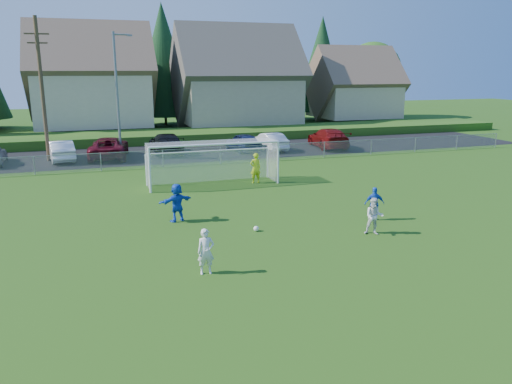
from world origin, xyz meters
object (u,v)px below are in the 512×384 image
Objects in this scene: car_d at (166,143)px; car_f at (270,141)px; soccer_goal at (212,156)px; player_white_b at (374,216)px; car_c at (109,148)px; goalkeeper at (256,168)px; player_blue_a at (374,204)px; soccer_ball at (256,229)px; car_b at (61,151)px; player_white_a at (206,252)px; player_blue_b at (177,202)px; car_g at (328,138)px; car_e at (243,142)px.

car_d is 1.25× the size of car_f.
car_d is at bearing 94.57° from soccer_goal.
player_white_b is 23.61m from car_c.
goalkeeper is 0.32× the size of car_d.
car_c is 12.06m from soccer_goal.
car_c is (-10.40, 19.95, 0.05)m from player_blue_a.
car_b is at bearing 112.75° from soccer_ball.
player_white_a is 25.54m from car_f.
goalkeeper is at bearing -12.66° from soccer_goal.
player_blue_b reaches higher than player_white_b.
soccer_ball is 5.46m from player_blue_a.
car_g is at bearing 171.78° from car_f.
goalkeeper reaches higher than car_b.
car_f is at bearing 172.76° from car_d.
player_blue_a is 0.20× the size of soccer_goal.
player_white_a is 1.02× the size of player_blue_a.
car_g is 16.14m from soccer_goal.
car_c reaches higher than player_white_b.
player_blue_a is at bearing 84.87° from player_white_b.
car_b is 21.06m from car_g.
car_e is at bearing 4.69° from car_g.
player_white_b is 0.28× the size of car_d.
goalkeeper is at bearing 66.89° from player_white_a.
car_e is 7.37m from car_g.
car_d reaches higher than soccer_ball.
car_g is 0.76× the size of soccer_goal.
player_blue_a is 8.63m from player_blue_b.
car_e is at bearing 170.59° from car_d.
car_b is (-8.29, 19.77, 0.63)m from soccer_ball.
car_d is at bearing 128.88° from player_white_b.
car_b is (-5.47, 17.35, -0.10)m from player_blue_b.
player_white_a is 0.35× the size of car_e.
car_d is at bearing -11.44° from car_f.
player_blue_b is 0.95× the size of goalkeeper.
car_c is at bearing 97.05° from player_white_a.
car_d reaches higher than car_e.
goalkeeper reaches higher than car_f.
car_g is at bearing 171.09° from car_b.
player_white_b is at bearing 95.82° from goalkeeper.
car_e is (-0.01, 19.80, -0.00)m from player_blue_a.
car_b is at bearing 146.77° from player_white_b.
player_blue_a reaches higher than soccer_ball.
car_b is at bearing 6.66° from car_d.
player_blue_a is at bearing 143.04° from player_blue_b.
car_b is 13.70m from car_e.
player_white_b is at bearing 76.98° from car_f.
car_g is at bearing 170.35° from car_e.
soccer_goal reaches higher than soccer_ball.
player_blue_b reaches higher than player_white_a.
car_f is at bearing 67.54° from player_white_a.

